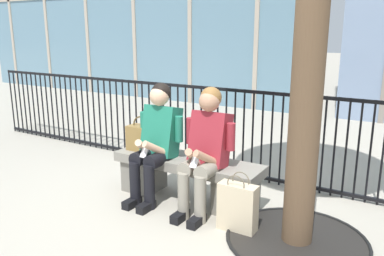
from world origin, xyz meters
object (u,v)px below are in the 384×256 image
(stone_bench, at_px, (187,175))
(seated_person_companion, at_px, (205,147))
(shopping_bag, at_px, (238,207))
(handbag_on_bench, at_px, (141,138))
(seated_person_with_phone, at_px, (156,139))

(stone_bench, distance_m, seated_person_companion, 0.49)
(seated_person_companion, xyz_separation_m, shopping_bag, (0.44, -0.20, -0.43))
(handbag_on_bench, height_order, shopping_bag, handbag_on_bench)
(handbag_on_bench, distance_m, shopping_bag, 1.40)
(seated_person_with_phone, distance_m, shopping_bag, 1.12)
(seated_person_companion, height_order, shopping_bag, seated_person_companion)
(stone_bench, distance_m, handbag_on_bench, 0.66)
(stone_bench, bearing_deg, seated_person_with_phone, -155.97)
(seated_person_companion, distance_m, shopping_bag, 0.65)
(seated_person_companion, bearing_deg, seated_person_with_phone, 180.00)
(seated_person_companion, bearing_deg, handbag_on_bench, 172.22)
(stone_bench, height_order, shopping_bag, shopping_bag)
(stone_bench, relative_size, handbag_on_bench, 4.21)
(seated_person_companion, relative_size, shopping_bag, 2.27)
(seated_person_companion, xyz_separation_m, handbag_on_bench, (-0.87, 0.12, -0.06))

